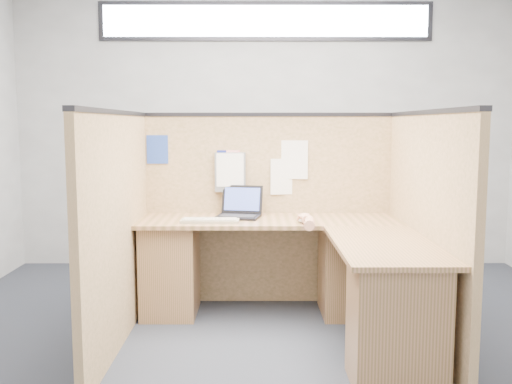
{
  "coord_description": "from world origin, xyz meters",
  "views": [
    {
      "loc": [
        -0.11,
        -3.55,
        1.44
      ],
      "look_at": [
        -0.1,
        0.5,
        0.96
      ],
      "focal_mm": 40.0,
      "sensor_mm": 36.0,
      "label": 1
    }
  ],
  "objects_px": {
    "l_desk": "(297,277)",
    "keyboard": "(210,221)",
    "mouse": "(305,220)",
    "laptop": "(238,209)"
  },
  "relations": [
    {
      "from": "laptop",
      "to": "l_desk",
      "type": "bearing_deg",
      "value": -38.8
    },
    {
      "from": "l_desk",
      "to": "mouse",
      "type": "relative_size",
      "value": 18.17
    },
    {
      "from": "laptop",
      "to": "mouse",
      "type": "bearing_deg",
      "value": -18.67
    },
    {
      "from": "mouse",
      "to": "laptop",
      "type": "bearing_deg",
      "value": 149.79
    },
    {
      "from": "laptop",
      "to": "keyboard",
      "type": "height_order",
      "value": "laptop"
    },
    {
      "from": "l_desk",
      "to": "keyboard",
      "type": "bearing_deg",
      "value": 158.25
    },
    {
      "from": "laptop",
      "to": "mouse",
      "type": "height_order",
      "value": "laptop"
    },
    {
      "from": "l_desk",
      "to": "laptop",
      "type": "bearing_deg",
      "value": 129.66
    },
    {
      "from": "keyboard",
      "to": "mouse",
      "type": "bearing_deg",
      "value": -0.73
    },
    {
      "from": "laptop",
      "to": "mouse",
      "type": "relative_size",
      "value": 3.4
    }
  ]
}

